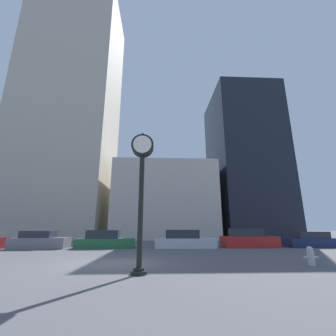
{
  "coord_description": "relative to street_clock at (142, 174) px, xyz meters",
  "views": [
    {
      "loc": [
        1.98,
        -10.87,
        1.54
      ],
      "look_at": [
        3.03,
        10.8,
        7.33
      ],
      "focal_mm": 24.0,
      "sensor_mm": 36.0,
      "label": 1
    }
  ],
  "objects": [
    {
      "name": "ground_plane",
      "position": [
        -1.38,
        2.53,
        -3.51
      ],
      "size": [
        200.0,
        200.0,
        0.0
      ],
      "primitive_type": "plane",
      "color": "#515156"
    },
    {
      "name": "building_tall_tower",
      "position": [
        -14.18,
        26.53,
        17.33
      ],
      "size": [
        14.26,
        12.0,
        41.68
      ],
      "color": "#BCB29E",
      "rests_on": "ground_plane"
    },
    {
      "name": "building_storefront_row",
      "position": [
        1.73,
        26.53,
        1.82
      ],
      "size": [
        14.33,
        12.0,
        10.65
      ],
      "color": "beige",
      "rests_on": "ground_plane"
    },
    {
      "name": "building_glass_modern",
      "position": [
        14.88,
        26.53,
        8.38
      ],
      "size": [
        9.88,
        12.0,
        23.78
      ],
      "color": "black",
      "rests_on": "ground_plane"
    },
    {
      "name": "street_clock",
      "position": [
        0.0,
        0.0,
        0.0
      ],
      "size": [
        0.86,
        0.56,
        5.21
      ],
      "color": "black",
      "rests_on": "ground_plane"
    },
    {
      "name": "car_grey",
      "position": [
        -8.36,
        10.23,
        -2.95
      ],
      "size": [
        4.09,
        2.08,
        1.31
      ],
      "rotation": [
        0.0,
        0.0,
        0.05
      ],
      "color": "slate",
      "rests_on": "ground_plane"
    },
    {
      "name": "car_green",
      "position": [
        -3.47,
        10.52,
        -2.94
      ],
      "size": [
        4.53,
        2.04,
        1.36
      ],
      "rotation": [
        0.0,
        0.0,
        0.05
      ],
      "color": "#236038",
      "rests_on": "ground_plane"
    },
    {
      "name": "car_silver",
      "position": [
        2.81,
        10.33,
        -2.93
      ],
      "size": [
        4.83,
        2.2,
        1.38
      ],
      "rotation": [
        0.0,
        0.0,
        -0.06
      ],
      "color": "#BCBCC1",
      "rests_on": "ground_plane"
    },
    {
      "name": "car_red",
      "position": [
        8.13,
        10.63,
        -2.89
      ],
      "size": [
        4.51,
        1.88,
        1.48
      ],
      "rotation": [
        0.0,
        0.0,
        0.03
      ],
      "color": "red",
      "rests_on": "ground_plane"
    },
    {
      "name": "car_navy",
      "position": [
        13.52,
        10.56,
        -2.99
      ],
      "size": [
        4.58,
        1.88,
        1.24
      ],
      "rotation": [
        0.0,
        0.0,
        -0.02
      ],
      "color": "#19234C",
      "rests_on": "ground_plane"
    },
    {
      "name": "fire_hydrant_near",
      "position": [
        7.13,
        1.49,
        -3.11
      ],
      "size": [
        0.63,
        0.27,
        0.78
      ],
      "color": "#B7B7BC",
      "rests_on": "ground_plane"
    }
  ]
}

